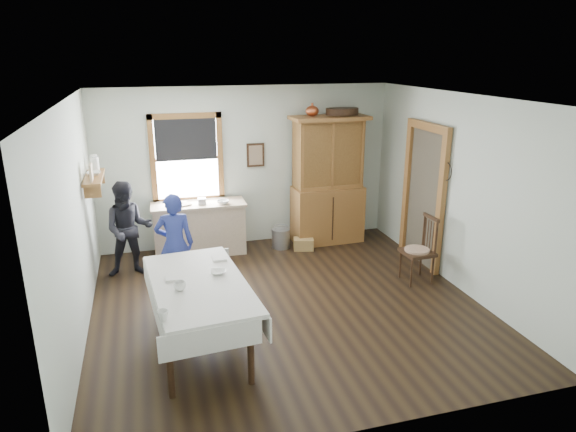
{
  "coord_description": "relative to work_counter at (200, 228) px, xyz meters",
  "views": [
    {
      "loc": [
        -1.66,
        -5.95,
        3.22
      ],
      "look_at": [
        0.11,
        0.3,
        1.14
      ],
      "focal_mm": 32.0,
      "sensor_mm": 36.0,
      "label": 1
    }
  ],
  "objects": [
    {
      "name": "pail",
      "position": [
        1.36,
        -0.12,
        -0.27
      ],
      "size": [
        0.34,
        0.34,
        0.34
      ],
      "primitive_type": "cube",
      "rotation": [
        0.0,
        0.0,
        0.09
      ],
      "color": "#94969C",
      "rests_on": "room"
    },
    {
      "name": "table_bowl",
      "position": [
        -0.08,
        -2.7,
        0.38
      ],
      "size": [
        0.24,
        0.24,
        0.05
      ],
      "primitive_type": "imported",
      "rotation": [
        0.0,
        0.0,
        -0.25
      ],
      "color": "white",
      "rests_on": "dining_table"
    },
    {
      "name": "rug_beater",
      "position": [
        3.34,
        -1.86,
        1.29
      ],
      "size": [
        0.01,
        0.27,
        0.27
      ],
      "primitive_type": "torus",
      "rotation": [
        0.0,
        1.57,
        0.0
      ],
      "color": "black",
      "rests_on": "room"
    },
    {
      "name": "spindle_chair",
      "position": [
        2.92,
        -1.97,
        0.06
      ],
      "size": [
        0.48,
        0.48,
        0.99
      ],
      "primitive_type": "cube",
      "rotation": [
        0.0,
        0.0,
        0.06
      ],
      "color": "#352012",
      "rests_on": "room"
    },
    {
      "name": "china_hutch",
      "position": [
        2.24,
        -0.02,
        0.67
      ],
      "size": [
        1.31,
        0.66,
        2.21
      ],
      "primitive_type": "cube",
      "rotation": [
        0.0,
        0.0,
        0.03
      ],
      "color": "brown",
      "rests_on": "room"
    },
    {
      "name": "table_cup_a",
      "position": [
        -0.53,
        -3.02,
        0.41
      ],
      "size": [
        0.14,
        0.14,
        0.1
      ],
      "primitive_type": "imported",
      "rotation": [
        0.0,
        0.0,
        0.1
      ],
      "color": "white",
      "rests_on": "dining_table"
    },
    {
      "name": "counter_book",
      "position": [
        -0.33,
        -0.05,
        0.44
      ],
      "size": [
        0.22,
        0.26,
        0.02
      ],
      "primitive_type": "imported",
      "rotation": [
        0.0,
        0.0,
        0.33
      ],
      "color": "#806B55",
      "rests_on": "work_counter"
    },
    {
      "name": "woman_blue",
      "position": [
        -0.48,
        -1.4,
        0.23
      ],
      "size": [
        0.5,
        0.34,
        1.33
      ],
      "primitive_type": "imported",
      "rotation": [
        0.0,
        0.0,
        3.09
      ],
      "color": "navy",
      "rests_on": "room"
    },
    {
      "name": "work_counter",
      "position": [
        0.0,
        0.0,
        0.0
      ],
      "size": [
        1.53,
        0.62,
        0.87
      ],
      "primitive_type": "cube",
      "rotation": [
        0.0,
        0.0,
        -0.03
      ],
      "color": "#C9AD8B",
      "rests_on": "room"
    },
    {
      "name": "wall_shelf",
      "position": [
        -1.48,
        -0.62,
        1.14
      ],
      "size": [
        0.24,
        1.0,
        0.44
      ],
      "color": "brown",
      "rests_on": "room"
    },
    {
      "name": "counter_bowl",
      "position": [
        0.38,
        -0.16,
        0.47
      ],
      "size": [
        0.22,
        0.22,
        0.06
      ],
      "primitive_type": "imported",
      "rotation": [
        0.0,
        0.0,
        0.1
      ],
      "color": "white",
      "rests_on": "work_counter"
    },
    {
      "name": "framed_picture",
      "position": [
        1.04,
        0.3,
        1.12
      ],
      "size": [
        0.3,
        0.04,
        0.4
      ],
      "primitive_type": "cube",
      "color": "#352012",
      "rests_on": "room"
    },
    {
      "name": "figure_dark",
      "position": [
        -1.09,
        -0.59,
        0.23
      ],
      "size": [
        0.66,
        0.52,
        1.34
      ],
      "primitive_type": "imported",
      "rotation": [
        0.0,
        0.0,
        -0.02
      ],
      "color": "black",
      "rests_on": "room"
    },
    {
      "name": "doorway",
      "position": [
        3.34,
        -1.31,
        0.73
      ],
      "size": [
        0.09,
        1.14,
        2.22
      ],
      "color": "#494134",
      "rests_on": "room"
    },
    {
      "name": "room",
      "position": [
        0.89,
        -2.16,
        0.92
      ],
      "size": [
        5.01,
        5.01,
        2.7
      ],
      "color": "black",
      "rests_on": "ground"
    },
    {
      "name": "shelf_bowl",
      "position": [
        -1.48,
        -0.61,
        1.16
      ],
      "size": [
        0.22,
        0.22,
        0.05
      ],
      "primitive_type": "imported",
      "color": "white",
      "rests_on": "wall_shelf"
    },
    {
      "name": "table_cup_b",
      "position": [
        -0.74,
        -3.62,
        0.41
      ],
      "size": [
        0.12,
        0.12,
        0.1
      ],
      "primitive_type": "imported",
      "rotation": [
        0.0,
        0.0,
        -0.07
      ],
      "color": "white",
      "rests_on": "dining_table"
    },
    {
      "name": "dining_table",
      "position": [
        -0.31,
        -2.86,
        -0.04
      ],
      "size": [
        1.2,
        2.06,
        0.79
      ],
      "primitive_type": "cube",
      "rotation": [
        0.0,
        0.0,
        0.08
      ],
      "color": "silver",
      "rests_on": "room"
    },
    {
      "name": "window",
      "position": [
        -0.11,
        0.3,
        1.2
      ],
      "size": [
        1.18,
        0.07,
        1.48
      ],
      "color": "white",
      "rests_on": "room"
    },
    {
      "name": "wicker_basket",
      "position": [
        1.71,
        -0.32,
        -0.34
      ],
      "size": [
        0.38,
        0.31,
        0.2
      ],
      "primitive_type": "cube",
      "rotation": [
        0.0,
        0.0,
        -0.25
      ],
      "color": "#9A7C45",
      "rests_on": "room"
    }
  ]
}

